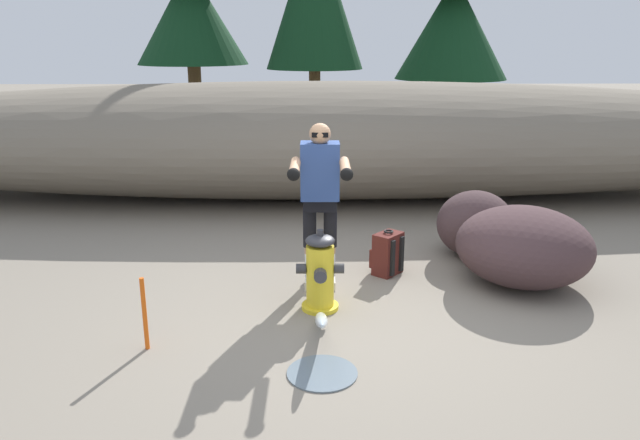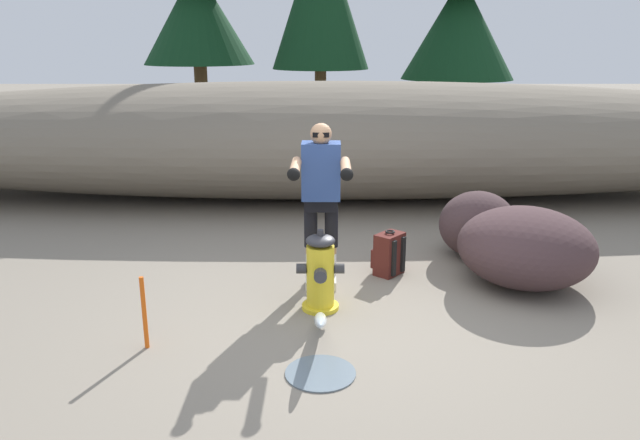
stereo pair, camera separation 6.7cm
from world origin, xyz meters
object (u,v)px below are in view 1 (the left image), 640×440
at_px(fire_hydrant, 320,273).
at_px(survey_stake, 145,314).
at_px(boulder_mid, 475,224).
at_px(spare_backpack, 387,254).
at_px(utility_worker, 320,186).
at_px(boulder_large, 524,246).

xyz_separation_m(fire_hydrant, survey_stake, (-1.38, -0.73, -0.04)).
height_order(fire_hydrant, boulder_mid, fire_hydrant).
xyz_separation_m(fire_hydrant, spare_backpack, (0.71, 0.86, -0.13)).
xyz_separation_m(boulder_mid, survey_stake, (-3.13, -2.14, -0.07)).
bearing_deg(fire_hydrant, spare_backpack, 50.50).
bearing_deg(fire_hydrant, utility_worker, 89.32).
relative_size(utility_worker, boulder_mid, 1.85).
xyz_separation_m(boulder_large, survey_stake, (-3.40, -1.32, -0.09)).
relative_size(spare_backpack, boulder_mid, 0.54).
distance_m(fire_hydrant, survey_stake, 1.56).
height_order(boulder_large, boulder_mid, boulder_large).
relative_size(utility_worker, spare_backpack, 3.44).
xyz_separation_m(utility_worker, spare_backpack, (0.70, 0.36, -0.81)).
distance_m(utility_worker, survey_stake, 1.98).
distance_m(boulder_large, survey_stake, 3.65).
bearing_deg(boulder_large, fire_hydrant, -163.63).
xyz_separation_m(boulder_large, boulder_mid, (-0.27, 0.82, -0.02)).
distance_m(utility_worker, spare_backpack, 1.13).
height_order(boulder_mid, survey_stake, boulder_mid).
height_order(fire_hydrant, boulder_large, boulder_large).
height_order(utility_worker, boulder_mid, utility_worker).
xyz_separation_m(utility_worker, boulder_mid, (1.74, 0.91, -0.65)).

